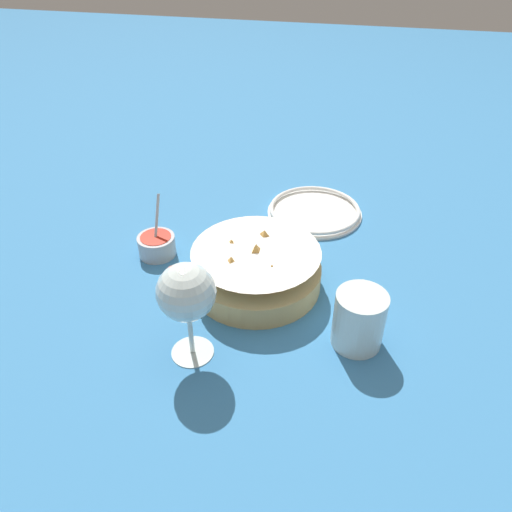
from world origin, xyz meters
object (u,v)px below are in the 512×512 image
food_basket (255,269)px  wine_glass (186,295)px  sauce_cup (157,244)px  side_plate (315,211)px  beer_mug (359,320)px

food_basket → wine_glass: (-0.17, 0.06, 0.08)m
sauce_cup → food_basket: bearing=-103.8°
wine_glass → side_plate: bearing=-17.2°
food_basket → side_plate: bearing=-16.3°
food_basket → side_plate: size_ratio=1.12×
wine_glass → beer_mug: size_ratio=1.41×
food_basket → wine_glass: bearing=161.5°
food_basket → beer_mug: 0.20m
beer_mug → wine_glass: bearing=107.6°
side_plate → beer_mug: bearing=-163.4°
sauce_cup → side_plate: (0.20, -0.26, -0.01)m
food_basket → sauce_cup: 0.20m
side_plate → sauce_cup: bearing=126.8°
food_basket → sauce_cup: bearing=76.2°
food_basket → side_plate: (0.24, -0.07, -0.03)m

